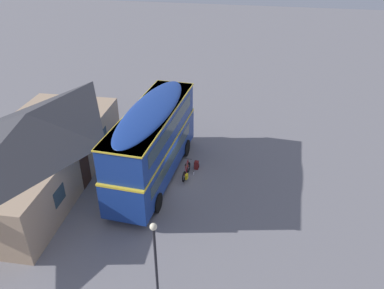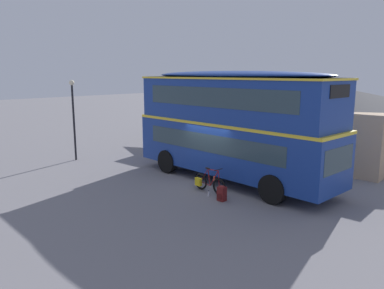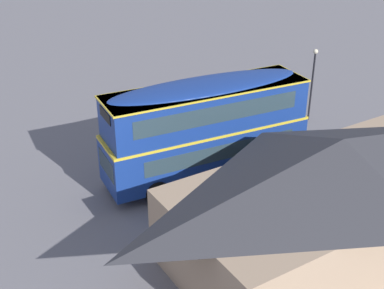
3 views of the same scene
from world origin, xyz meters
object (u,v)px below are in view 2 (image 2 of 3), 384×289
(touring_bicycle, at_px, (208,183))
(water_bottle_clear_plastic, at_px, (209,193))
(street_lamp, at_px, (73,111))
(double_decker_bus, at_px, (232,122))
(backpack_on_ground, at_px, (222,193))

(touring_bicycle, xyz_separation_m, water_bottle_clear_plastic, (0.36, -0.39, -0.26))
(water_bottle_clear_plastic, relative_size, street_lamp, 0.05)
(water_bottle_clear_plastic, xyz_separation_m, street_lamp, (-9.39, -0.38, 2.59))
(touring_bicycle, bearing_deg, double_decker_bus, 100.37)
(double_decker_bus, bearing_deg, street_lamp, -162.80)
(double_decker_bus, distance_m, water_bottle_clear_plastic, 3.50)
(backpack_on_ground, relative_size, water_bottle_clear_plastic, 2.50)
(street_lamp, bearing_deg, water_bottle_clear_plastic, 2.31)
(touring_bicycle, bearing_deg, water_bottle_clear_plastic, -47.24)
(street_lamp, bearing_deg, touring_bicycle, 4.85)
(touring_bicycle, relative_size, street_lamp, 0.40)
(double_decker_bus, bearing_deg, touring_bicycle, -79.63)
(backpack_on_ground, bearing_deg, water_bottle_clear_plastic, 175.93)
(double_decker_bus, xyz_separation_m, backpack_on_ground, (1.41, -2.36, -2.34))
(double_decker_bus, relative_size, water_bottle_clear_plastic, 41.80)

